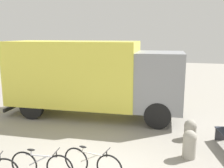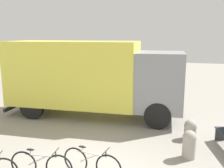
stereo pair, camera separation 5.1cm
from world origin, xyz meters
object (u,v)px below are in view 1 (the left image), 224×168
object	(u,v)px
bollard_far_bench	(190,129)
bollard_near_bench	(190,143)
delivery_truck	(91,75)
bicycle_middle	(42,165)
bicycle_far	(92,163)

from	to	relation	value
bollard_far_bench	bollard_near_bench	bearing A→B (deg)	-91.41
delivery_truck	bollard_far_bench	xyz separation A→B (m)	(4.40, -1.45, -1.53)
delivery_truck	bollard_near_bench	distance (m)	5.46
delivery_truck	bicycle_middle	distance (m)	5.54
bicycle_middle	bollard_near_bench	xyz separation A→B (m)	(3.65, 2.32, 0.08)
bicycle_far	delivery_truck	bearing A→B (deg)	118.65
bollard_near_bench	bollard_far_bench	world-z (taller)	bollard_near_bench
bicycle_far	bollard_near_bench	xyz separation A→B (m)	(2.45, 1.84, 0.08)
bicycle_middle	delivery_truck	bearing A→B (deg)	91.23
bollard_near_bench	bollard_far_bench	size ratio (longest dim) A/B	1.23
bicycle_middle	bollard_near_bench	size ratio (longest dim) A/B	1.95
bicycle_far	bollard_far_bench	size ratio (longest dim) A/B	2.39
bicycle_far	bollard_far_bench	distance (m)	4.16
delivery_truck	bollard_far_bench	distance (m)	4.88
bollard_far_bench	bicycle_far	bearing A→B (deg)	-126.63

